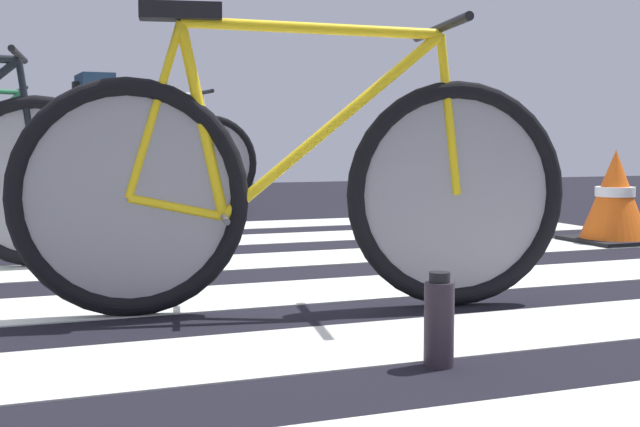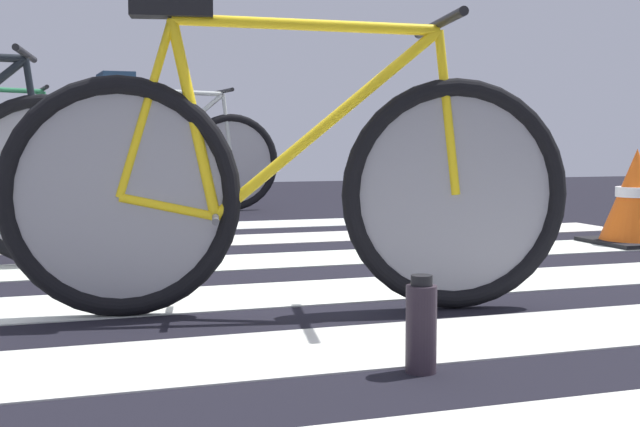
% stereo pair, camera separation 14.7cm
% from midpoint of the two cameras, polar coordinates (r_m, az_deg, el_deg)
% --- Properties ---
extents(ground, '(18.00, 14.00, 0.02)m').
position_cam_midpoint_polar(ground, '(3.18, -10.84, -4.87)').
color(ground, black).
extents(crosswalk_markings, '(5.45, 4.25, 0.00)m').
position_cam_midpoint_polar(crosswalk_markings, '(3.20, -11.42, -4.58)').
color(crosswalk_markings, silver).
rests_on(crosswalk_markings, ground).
extents(bicycle_1_of_4, '(1.71, 0.56, 0.93)m').
position_cam_midpoint_polar(bicycle_1_of_4, '(2.55, -3.15, 1.77)').
color(bicycle_1_of_4, black).
rests_on(bicycle_1_of_4, ground).
extents(bicycle_3_of_4, '(1.74, 0.52, 0.93)m').
position_cam_midpoint_polar(bicycle_3_of_4, '(6.14, -12.72, 3.52)').
color(bicycle_3_of_4, black).
rests_on(bicycle_3_of_4, ground).
extents(cyclist_3_of_4, '(0.33, 0.42, 0.99)m').
position_cam_midpoint_polar(cyclist_3_of_4, '(6.08, -15.65, 5.85)').
color(cyclist_3_of_4, beige).
rests_on(cyclist_3_of_4, ground).
extents(water_bottle, '(0.07, 0.07, 0.22)m').
position_cam_midpoint_polar(water_bottle, '(1.96, 6.19, -7.50)').
color(water_bottle, '#2F252F').
rests_on(water_bottle, ground).
extents(traffic_cone, '(0.42, 0.42, 0.48)m').
position_cam_midpoint_polar(traffic_cone, '(4.55, 18.70, 0.93)').
color(traffic_cone, black).
rests_on(traffic_cone, ground).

